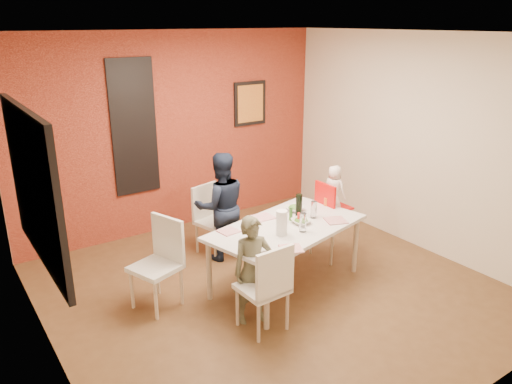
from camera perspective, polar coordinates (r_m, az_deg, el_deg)
ground at (r=5.62m, az=1.76°, el=-11.01°), size 4.50×4.50×0.00m
ceiling at (r=4.86m, az=2.10°, el=17.71°), size 4.50×4.50×0.02m
wall_back at (r=6.96m, az=-9.18°, el=6.69°), size 4.50×0.02×2.70m
wall_front at (r=3.64m, az=23.50°, el=-6.41°), size 4.50×0.02×2.70m
wall_left at (r=4.22m, az=-23.57°, el=-2.91°), size 0.02×4.50×2.70m
wall_right at (r=6.62m, az=17.91°, el=5.37°), size 0.02×4.50×2.70m
brick_accent_wall at (r=6.94m, az=-9.10°, el=6.66°), size 4.50×0.02×2.70m
picture_window_frame at (r=4.35m, az=-24.07°, el=0.45°), size 0.05×1.70×1.30m
picture_window_pane at (r=4.35m, az=-23.88°, el=0.49°), size 0.02×1.55×1.15m
glassblock_strip at (r=6.67m, az=-13.79°, el=7.17°), size 0.55×0.03×1.70m
glassblock_surround at (r=6.66m, az=-13.78°, el=7.16°), size 0.60×0.03×1.76m
art_print_frame at (r=7.45m, az=-0.70°, el=10.09°), size 0.54×0.03×0.64m
art_print_canvas at (r=7.44m, az=-0.63°, el=10.08°), size 0.44×0.01×0.54m
dining_table at (r=5.42m, az=3.52°, el=-4.49°), size 1.89×1.32×0.71m
chair_near at (r=4.69m, az=1.32°, el=-10.52°), size 0.43×0.43×0.90m
chair_far at (r=6.32m, az=-5.23°, el=-2.65°), size 0.49×0.49×0.87m
chair_left at (r=5.22m, az=-10.81°, el=-7.37°), size 0.55×0.55×0.93m
high_chair at (r=6.16m, az=8.60°, el=-2.33°), size 0.41×0.41×0.98m
child_near at (r=4.84m, az=-0.38°, el=-8.93°), size 0.45×0.35×1.09m
child_far at (r=6.06m, az=-4.03°, el=-1.64°), size 0.77×0.67×1.35m
toddler at (r=6.08m, az=8.92°, el=0.26°), size 0.26×0.33×0.60m
plate_near_left at (r=4.87m, az=4.04°, el=-6.48°), size 0.28×0.28×0.01m
plate_far_mid at (r=5.60m, az=0.81°, el=-2.88°), size 0.22×0.22×0.01m
plate_near_right at (r=5.58m, az=9.10°, el=-3.23°), size 0.29×0.29×0.01m
plate_far_left at (r=5.25m, az=-3.15°, el=-4.48°), size 0.22×0.22×0.01m
salad_bowl_a at (r=5.46m, az=5.17°, el=-3.35°), size 0.22×0.22×0.05m
salad_bowl_b at (r=5.81m, az=4.45°, el=-1.89°), size 0.26×0.26×0.05m
wine_bottle at (r=5.58m, az=4.92°, el=-1.60°), size 0.07×0.07×0.27m
wine_glass_a at (r=5.23m, az=5.38°, el=-3.49°), size 0.07×0.07×0.21m
wine_glass_b at (r=5.60m, az=6.61°, el=-2.02°), size 0.07×0.07×0.19m
paper_towel_roll at (r=5.13m, az=2.95°, el=-3.53°), size 0.12×0.12×0.26m
condiment_red at (r=5.43m, az=4.91°, el=-3.03°), size 0.03×0.03×0.13m
condiment_green at (r=5.52m, az=4.00°, el=-2.50°), size 0.04×0.04×0.15m
condiment_brown at (r=5.45m, az=3.23°, el=-2.78°), size 0.04×0.04×0.15m
sippy_cup at (r=6.00m, az=8.04°, el=-1.11°), size 0.06×0.06×0.10m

